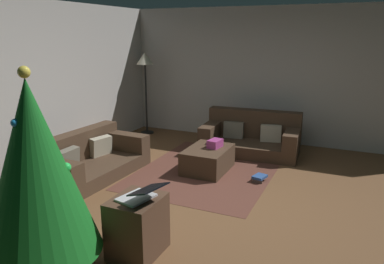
% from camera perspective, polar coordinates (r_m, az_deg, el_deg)
% --- Properties ---
extents(ground_plane, '(6.40, 6.40, 0.00)m').
position_cam_1_polar(ground_plane, '(4.79, 5.10, -11.07)').
color(ground_plane, brown).
extents(rear_partition, '(6.40, 0.12, 2.60)m').
position_cam_1_polar(rear_partition, '(6.14, -23.59, 6.25)').
color(rear_partition, '#BCB7B2').
rests_on(rear_partition, ground_plane).
extents(corner_partition, '(0.12, 6.40, 2.60)m').
position_cam_1_polar(corner_partition, '(7.40, 13.51, 8.35)').
color(corner_partition, '#B5B0AB').
rests_on(corner_partition, ground_plane).
extents(couch_left, '(1.80, 0.99, 0.64)m').
position_cam_1_polar(couch_left, '(5.85, -15.74, -4.08)').
color(couch_left, '#473323').
rests_on(couch_left, ground_plane).
extents(couch_right, '(0.99, 1.74, 0.74)m').
position_cam_1_polar(couch_right, '(6.80, 9.11, -0.78)').
color(couch_right, '#473323').
rests_on(couch_right, ground_plane).
extents(ottoman, '(0.86, 0.61, 0.36)m').
position_cam_1_polar(ottoman, '(5.83, 2.45, -4.23)').
color(ottoman, '#473323').
rests_on(ottoman, ground_plane).
extents(gift_box, '(0.27, 0.20, 0.12)m').
position_cam_1_polar(gift_box, '(5.82, 3.56, -1.78)').
color(gift_box, '#B23F8C').
rests_on(gift_box, ottoman).
extents(tv_remote, '(0.13, 0.16, 0.02)m').
position_cam_1_polar(tv_remote, '(5.97, 2.87, -1.83)').
color(tv_remote, black).
rests_on(tv_remote, ottoman).
extents(christmas_tree, '(1.03, 1.03, 1.85)m').
position_cam_1_polar(christmas_tree, '(3.41, -22.96, -5.32)').
color(christmas_tree, brown).
rests_on(christmas_tree, ground_plane).
extents(side_table, '(0.52, 0.44, 0.58)m').
position_cam_1_polar(side_table, '(3.74, -8.39, -14.10)').
color(side_table, '#4C3323').
rests_on(side_table, ground_plane).
extents(laptop, '(0.42, 0.47, 0.18)m').
position_cam_1_polar(laptop, '(3.54, -7.88, -9.48)').
color(laptop, silver).
rests_on(laptop, side_table).
extents(book_stack, '(0.24, 0.21, 0.09)m').
position_cam_1_polar(book_stack, '(5.55, 10.21, -6.99)').
color(book_stack, '#4C423D').
rests_on(book_stack, ground_plane).
extents(corner_lamp, '(0.36, 0.36, 1.72)m').
position_cam_1_polar(corner_lamp, '(7.87, -7.23, 10.21)').
color(corner_lamp, black).
rests_on(corner_lamp, ground_plane).
extents(area_rug, '(2.60, 2.00, 0.01)m').
position_cam_1_polar(area_rug, '(5.90, 2.43, -5.88)').
color(area_rug, brown).
rests_on(area_rug, ground_plane).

